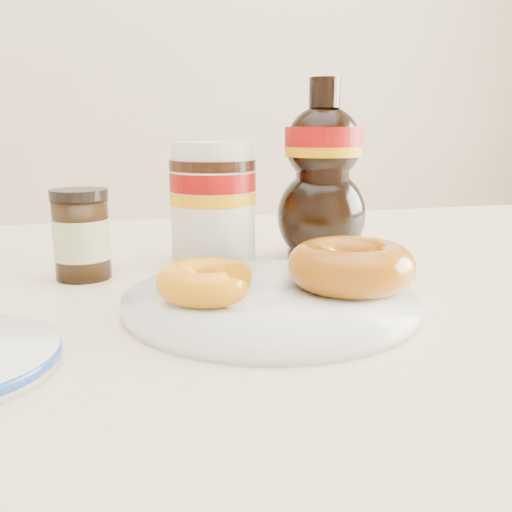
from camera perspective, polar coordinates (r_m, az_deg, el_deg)
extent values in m
cube|color=#F5E5CE|center=(2.21, -13.53, 22.84)|extent=(3.50, 0.10, 2.60)
cube|color=#FFE5C2|center=(0.56, -5.09, -5.49)|extent=(1.40, 0.90, 0.04)
cylinder|color=#C6B28C|center=(1.26, 21.73, -13.91)|extent=(0.06, 0.06, 0.71)
cylinder|color=white|center=(0.50, 1.49, -4.45)|extent=(0.26, 0.26, 0.01)
torus|color=white|center=(0.50, 1.49, -4.35)|extent=(0.25, 0.25, 0.01)
torus|color=orange|center=(0.48, -5.02, -2.58)|extent=(0.10, 0.10, 0.03)
torus|color=#8D5B09|center=(0.52, 9.47, -0.94)|extent=(0.14, 0.14, 0.04)
cylinder|color=white|center=(0.65, -4.29, 4.27)|extent=(0.10, 0.10, 0.11)
cylinder|color=#7D0504|center=(0.65, -4.35, 7.47)|extent=(0.10, 0.10, 0.02)
cylinder|color=#D89905|center=(0.65, -4.32, 5.86)|extent=(0.10, 0.10, 0.01)
cylinder|color=black|center=(0.65, -4.38, 9.08)|extent=(0.10, 0.10, 0.01)
cylinder|color=white|center=(0.65, -4.40, 10.29)|extent=(0.09, 0.09, 0.02)
cylinder|color=black|center=(0.61, -17.03, 1.66)|extent=(0.06, 0.06, 0.08)
cylinder|color=beige|center=(0.61, -17.03, 1.66)|extent=(0.06, 0.06, 0.04)
cylinder|color=black|center=(0.61, -17.31, 5.90)|extent=(0.06, 0.06, 0.01)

